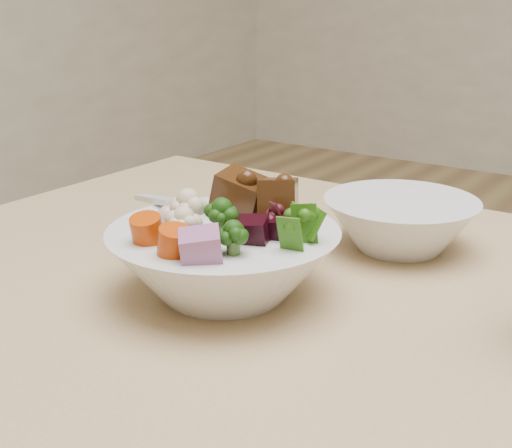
# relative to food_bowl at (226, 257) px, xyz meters

# --- Properties ---
(food_bowl) EXTENTS (0.20, 0.20, 0.11)m
(food_bowl) POSITION_rel_food_bowl_xyz_m (0.00, 0.00, 0.00)
(food_bowl) COLOR silver
(food_bowl) RESTS_ON dining_table
(soup_spoon) EXTENTS (0.10, 0.05, 0.02)m
(soup_spoon) POSITION_rel_food_bowl_xyz_m (-0.07, 0.01, 0.02)
(soup_spoon) COLOR silver
(soup_spoon) RESTS_ON food_bowl
(side_bowl) EXTENTS (0.16, 0.16, 0.05)m
(side_bowl) POSITION_rel_food_bowl_xyz_m (0.08, 0.19, -0.01)
(side_bowl) COLOR silver
(side_bowl) RESTS_ON dining_table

